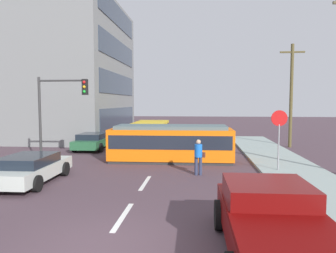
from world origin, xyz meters
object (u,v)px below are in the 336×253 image
at_px(stop_sign, 279,127).
at_px(utility_pole_mid, 291,94).
at_px(city_bus, 151,132).
at_px(streetcar_tram, 171,142).
at_px(parked_sedan_far, 93,141).
at_px(pedestrian_crossing, 198,155).
at_px(parked_sedan_mid, 30,168).
at_px(traffic_light_mast, 59,103).
at_px(pickup_truck_parked, 272,222).

xyz_separation_m(stop_sign, utility_pole_mid, (3.06, 9.12, 1.84)).
bearing_deg(city_bus, streetcar_tram, -72.06).
distance_m(parked_sedan_far, stop_sign, 13.26).
height_order(city_bus, stop_sign, stop_sign).
relative_size(city_bus, parked_sedan_far, 1.28).
distance_m(streetcar_tram, pedestrian_crossing, 3.83).
relative_size(streetcar_tram, utility_pole_mid, 0.91).
bearing_deg(stop_sign, parked_sedan_far, 150.02).
relative_size(parked_sedan_mid, traffic_light_mast, 0.95).
height_order(streetcar_tram, utility_pole_mid, utility_pole_mid).
distance_m(city_bus, pedestrian_crossing, 11.04).
distance_m(pickup_truck_parked, utility_pole_mid, 18.88).
distance_m(city_bus, parked_sedan_far, 4.78).
xyz_separation_m(streetcar_tram, stop_sign, (5.42, -2.62, 1.12)).
xyz_separation_m(parked_sedan_mid, utility_pole_mid, (13.97, 12.12, 3.41)).
bearing_deg(pickup_truck_parked, utility_pole_mid, 73.44).
height_order(pickup_truck_parked, stop_sign, stop_sign).
xyz_separation_m(pedestrian_crossing, stop_sign, (3.83, 0.87, 1.25)).
xyz_separation_m(stop_sign, traffic_light_mast, (-11.34, 0.96, 1.15)).
height_order(parked_sedan_far, utility_pole_mid, utility_pole_mid).
bearing_deg(traffic_light_mast, utility_pole_mid, 29.54).
xyz_separation_m(pickup_truck_parked, parked_sedan_mid, (-8.66, 5.71, -0.17)).
bearing_deg(pickup_truck_parked, streetcar_tram, 105.66).
bearing_deg(traffic_light_mast, city_bus, 66.56).
xyz_separation_m(city_bus, pickup_truck_parked, (5.40, -18.20, -0.26)).
distance_m(pickup_truck_parked, parked_sedan_mid, 10.38).
relative_size(pedestrian_crossing, parked_sedan_mid, 0.37).
xyz_separation_m(parked_sedan_mid, stop_sign, (10.90, 3.00, 1.57)).
relative_size(traffic_light_mast, utility_pole_mid, 0.62).
relative_size(pickup_truck_parked, stop_sign, 1.75).
height_order(pickup_truck_parked, traffic_light_mast, traffic_light_mast).
relative_size(parked_sedan_mid, parked_sedan_far, 1.02).
bearing_deg(stop_sign, traffic_light_mast, 175.18).
bearing_deg(city_bus, parked_sedan_mid, -104.64).
relative_size(pedestrian_crossing, traffic_light_mast, 0.35).
height_order(streetcar_tram, stop_sign, stop_sign).
height_order(streetcar_tram, parked_sedan_mid, streetcar_tram).
bearing_deg(parked_sedan_far, city_bus, 37.71).
distance_m(city_bus, traffic_light_mast, 9.58).
height_order(parked_sedan_mid, parked_sedan_far, same).
bearing_deg(parked_sedan_far, parked_sedan_mid, -87.01).
height_order(stop_sign, utility_pole_mid, utility_pole_mid).
bearing_deg(pickup_truck_parked, parked_sedan_mid, 146.61).
distance_m(stop_sign, utility_pole_mid, 9.80).
relative_size(city_bus, traffic_light_mast, 1.19).
bearing_deg(parked_sedan_mid, pedestrian_crossing, 16.80).
bearing_deg(traffic_light_mast, pedestrian_crossing, -13.66).
xyz_separation_m(parked_sedan_mid, parked_sedan_far, (-0.50, 9.58, -0.00)).
relative_size(city_bus, parked_sedan_mid, 1.25).
xyz_separation_m(pickup_truck_parked, utility_pole_mid, (5.30, 17.83, 3.24)).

